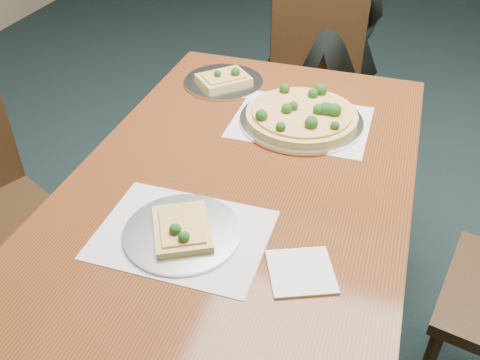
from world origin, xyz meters
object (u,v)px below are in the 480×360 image
(slice_plate_near, at_px, (182,231))
(slice_plate_far, at_px, (224,80))
(diner, at_px, (324,16))
(dining_table, at_px, (240,206))
(chair_far, at_px, (319,87))
(pizza_pan, at_px, (302,116))

(slice_plate_near, distance_m, slice_plate_far, 0.80)
(diner, relative_size, slice_plate_far, 5.43)
(dining_table, bearing_deg, slice_plate_far, 113.38)
(dining_table, relative_size, diner, 0.99)
(chair_far, distance_m, slice_plate_near, 1.34)
(dining_table, relative_size, slice_plate_far, 5.36)
(diner, relative_size, slice_plate_near, 5.43)
(dining_table, distance_m, diner, 1.28)
(pizza_pan, height_order, slice_plate_far, pizza_pan)
(chair_far, height_order, slice_plate_near, chair_far)
(dining_table, bearing_deg, pizza_pan, 74.87)
(diner, distance_m, slice_plate_far, 0.78)
(chair_far, bearing_deg, slice_plate_near, -114.77)
(dining_table, height_order, slice_plate_near, slice_plate_near)
(chair_far, relative_size, diner, 0.60)
(chair_far, bearing_deg, slice_plate_far, -136.41)
(pizza_pan, distance_m, slice_plate_far, 0.37)
(slice_plate_near, xyz_separation_m, slice_plate_far, (-0.17, 0.78, -0.00))
(dining_table, xyz_separation_m, slice_plate_far, (-0.23, 0.53, 0.10))
(chair_far, bearing_deg, pizza_pan, -105.54)
(dining_table, xyz_separation_m, slice_plate_near, (-0.06, -0.25, 0.11))
(dining_table, height_order, slice_plate_far, slice_plate_far)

